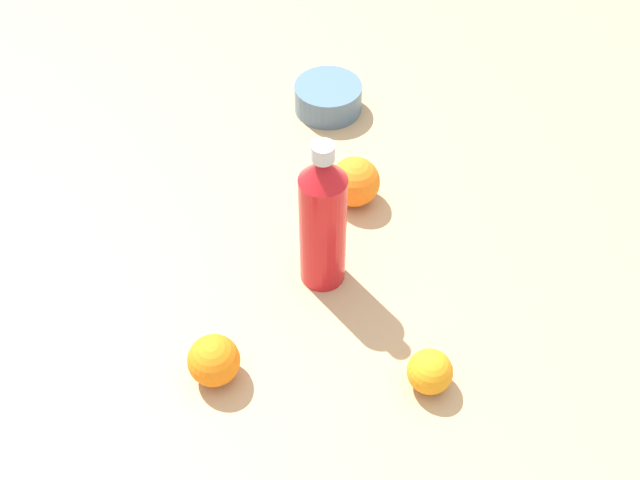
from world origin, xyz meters
name	(u,v)px	position (x,y,z in m)	size (l,w,h in m)	color
ground_plane	(319,288)	(0.00, 0.00, 0.00)	(2.40, 2.40, 0.00)	tan
water_bottle	(320,220)	(0.00, -0.03, 0.12)	(0.07, 0.07, 0.26)	red
orange_0	(355,182)	(-0.02, -0.20, 0.04)	(0.08, 0.08, 0.08)	orange
orange_1	(430,372)	(-0.18, 0.13, 0.03)	(0.06, 0.06, 0.06)	orange
orange_2	(214,360)	(0.11, 0.18, 0.04)	(0.07, 0.07, 0.07)	orange
ceramic_bowl	(328,97)	(0.08, -0.42, 0.03)	(0.13, 0.13, 0.05)	slate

